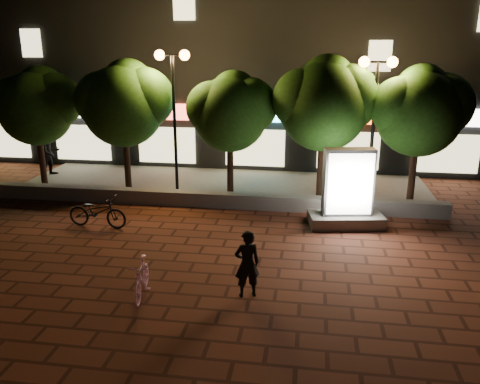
% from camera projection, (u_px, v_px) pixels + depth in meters
% --- Properties ---
extents(ground, '(80.00, 80.00, 0.00)m').
position_uv_depth(ground, '(179.00, 252.00, 13.11)').
color(ground, '#5C2A1D').
rests_on(ground, ground).
extents(retaining_wall, '(16.00, 0.45, 0.50)m').
position_uv_depth(retaining_wall, '(210.00, 199.00, 16.82)').
color(retaining_wall, slate).
rests_on(retaining_wall, ground).
extents(sidewalk, '(16.00, 5.00, 0.08)m').
position_uv_depth(sidewalk, '(223.00, 185.00, 19.25)').
color(sidewalk, slate).
rests_on(sidewalk, ground).
extents(building_block, '(28.00, 8.12, 11.30)m').
position_uv_depth(building_block, '(245.00, 54.00, 23.94)').
color(building_block, black).
rests_on(building_block, ground).
extents(tree_far_left, '(3.36, 2.80, 4.63)m').
position_uv_depth(tree_far_left, '(37.00, 103.00, 18.31)').
color(tree_far_left, black).
rests_on(tree_far_left, sidewalk).
extents(tree_left, '(3.60, 3.00, 4.89)m').
position_uv_depth(tree_left, '(125.00, 101.00, 17.76)').
color(tree_left, black).
rests_on(tree_left, sidewalk).
extents(tree_mid, '(3.24, 2.70, 4.50)m').
position_uv_depth(tree_mid, '(232.00, 109.00, 17.26)').
color(tree_mid, black).
rests_on(tree_mid, sidewalk).
extents(tree_right, '(3.72, 3.10, 5.07)m').
position_uv_depth(tree_right, '(325.00, 101.00, 16.69)').
color(tree_right, black).
rests_on(tree_right, sidewalk).
extents(tree_far_right, '(3.48, 2.90, 4.76)m').
position_uv_depth(tree_far_right, '(421.00, 108.00, 16.29)').
color(tree_far_right, black).
rests_on(tree_far_right, sidewalk).
extents(street_lamp_left, '(1.26, 0.36, 5.18)m').
position_uv_depth(street_lamp_left, '(173.00, 86.00, 17.07)').
color(street_lamp_left, black).
rests_on(street_lamp_left, sidewalk).
extents(street_lamp_right, '(1.26, 0.36, 4.98)m').
position_uv_depth(street_lamp_right, '(376.00, 92.00, 16.11)').
color(street_lamp_right, black).
rests_on(street_lamp_right, sidewalk).
extents(ad_kiosk, '(2.42, 1.49, 2.45)m').
position_uv_depth(ad_kiosk, '(347.00, 195.00, 14.80)').
color(ad_kiosk, slate).
rests_on(ad_kiosk, ground).
extents(scooter_pink, '(0.62, 1.50, 0.87)m').
position_uv_depth(scooter_pink, '(142.00, 278.00, 10.73)').
color(scooter_pink, '#F89DD2').
rests_on(scooter_pink, ground).
extents(rider, '(0.67, 0.56, 1.57)m').
position_uv_depth(rider, '(247.00, 264.00, 10.63)').
color(rider, black).
rests_on(rider, ground).
extents(scooter_parked, '(1.94, 0.79, 1.00)m').
position_uv_depth(scooter_parked, '(97.00, 212.00, 14.82)').
color(scooter_parked, black).
rests_on(scooter_parked, ground).
extents(pedestrian, '(1.01, 1.13, 1.94)m').
position_uv_depth(pedestrian, '(50.00, 153.00, 20.38)').
color(pedestrian, black).
rests_on(pedestrian, sidewalk).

